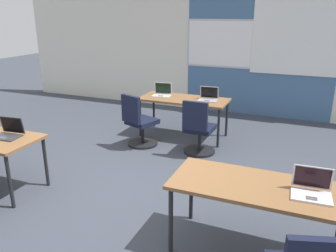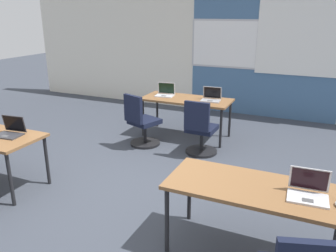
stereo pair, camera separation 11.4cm
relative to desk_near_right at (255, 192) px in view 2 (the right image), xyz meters
name	(u,v)px [view 2 (the right image)]	position (x,y,z in m)	size (l,w,h in m)	color
ground_plane	(125,189)	(-1.75, 0.60, -0.66)	(24.00, 24.00, 0.00)	#383D47
back_wall_assembly	(221,49)	(-1.70, 4.79, 0.75)	(10.00, 0.27, 2.80)	silver
desk_near_right	(255,192)	(0.00, 0.00, 0.00)	(1.60, 0.70, 0.72)	brown
desk_far_center	(187,102)	(-1.75, 2.80, 0.00)	(1.60, 0.70, 0.72)	brown
laptop_near_right_end	(308,191)	(0.44, 0.00, 0.11)	(0.34, 0.29, 0.24)	silver
laptop_far_left	(165,93)	(-2.20, 2.84, 0.11)	(0.36, 0.31, 0.24)	silver
chair_far_left	(142,125)	(-2.28, 2.06, -0.28)	(0.56, 0.61, 0.92)	black
laptop_near_left_inner	(10,131)	(-3.11, 0.09, 0.11)	(0.36, 0.30, 0.24)	#333338
laptop_far_right	(211,98)	(-1.30, 2.84, 0.11)	(0.35, 0.31, 0.23)	#9E9EA3
chair_far_right	(200,132)	(-1.24, 2.10, -0.28)	(0.52, 0.55, 0.92)	black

